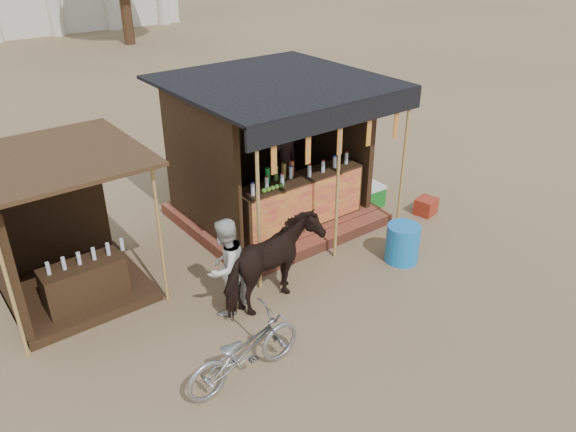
# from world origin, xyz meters

# --- Properties ---
(ground) EXTENTS (120.00, 120.00, 0.00)m
(ground) POSITION_xyz_m (0.00, 0.00, 0.00)
(ground) COLOR #846B4C
(ground) RESTS_ON ground
(main_stall) EXTENTS (3.60, 3.61, 2.78)m
(main_stall) POSITION_xyz_m (1.02, 3.36, 1.02)
(main_stall) COLOR #994832
(main_stall) RESTS_ON ground
(secondary_stall) EXTENTS (2.40, 2.40, 2.38)m
(secondary_stall) POSITION_xyz_m (-3.17, 3.24, 0.85)
(secondary_stall) COLOR #321E12
(secondary_stall) RESTS_ON ground
(cow) EXTENTS (1.79, 1.09, 1.41)m
(cow) POSITION_xyz_m (-0.68, 1.08, 0.70)
(cow) COLOR black
(cow) RESTS_ON ground
(motorbike) EXTENTS (1.75, 0.69, 0.90)m
(motorbike) POSITION_xyz_m (-1.91, 0.01, 0.45)
(motorbike) COLOR #919299
(motorbike) RESTS_ON ground
(bystander) EXTENTS (0.92, 0.83, 1.54)m
(bystander) POSITION_xyz_m (-1.33, 1.38, 0.77)
(bystander) COLOR beige
(bystander) RESTS_ON ground
(blue_barrel) EXTENTS (0.73, 0.73, 0.68)m
(blue_barrel) POSITION_xyz_m (1.83, 0.74, 0.34)
(blue_barrel) COLOR blue
(blue_barrel) RESTS_ON ground
(red_crate) EXTENTS (0.47, 0.44, 0.33)m
(red_crate) POSITION_xyz_m (3.55, 1.65, 0.17)
(red_crate) COLOR maroon
(red_crate) RESTS_ON ground
(cooler) EXTENTS (0.66, 0.47, 0.46)m
(cooler) POSITION_xyz_m (2.84, 2.60, 0.23)
(cooler) COLOR #1A7722
(cooler) RESTS_ON ground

